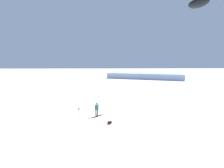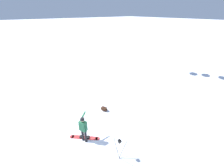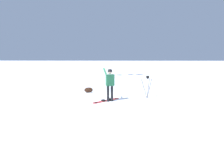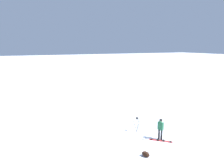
{
  "view_description": "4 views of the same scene",
  "coord_description": "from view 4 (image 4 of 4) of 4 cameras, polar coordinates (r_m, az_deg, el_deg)",
  "views": [
    {
      "loc": [
        17.46,
        1.17,
        6.76
      ],
      "look_at": [
        4.12,
        1.5,
        4.81
      ],
      "focal_mm": 23.72,
      "sensor_mm": 36.0,
      "label": 1
    },
    {
      "loc": [
        -3.0,
        -5.93,
        6.75
      ],
      "look_at": [
        1.96,
        0.46,
        2.58
      ],
      "focal_mm": 22.87,
      "sensor_mm": 36.0,
      "label": 2
    },
    {
      "loc": [
        -10.42,
        -1.0,
        2.29
      ],
      "look_at": [
        0.23,
        -0.37,
        0.81
      ],
      "focal_mm": 30.12,
      "sensor_mm": 36.0,
      "label": 3
    },
    {
      "loc": [
        9.36,
        11.68,
        7.36
      ],
      "look_at": [
        4.56,
        1.72,
        5.26
      ],
      "focal_mm": 32.88,
      "sensor_mm": 36.0,
      "label": 4
    }
  ],
  "objects": [
    {
      "name": "gear_bag_large",
      "position": [
        14.69,
        9.35,
        -18.7
      ],
      "size": [
        0.52,
        0.66,
        0.33
      ],
      "color": "black",
      "rests_on": "ground_plane"
    },
    {
      "name": "ground_plane",
      "position": [
        16.68,
        12.09,
        -15.71
      ],
      "size": [
        300.0,
        300.0,
        0.0
      ],
      "primitive_type": "plane",
      "color": "white"
    },
    {
      "name": "camera_tripod",
      "position": [
        17.97,
        6.96,
        -10.32
      ],
      "size": [
        0.67,
        0.57,
        1.3
      ],
      "color": "#262628",
      "rests_on": "ground_plane"
    },
    {
      "name": "snowboard",
      "position": [
        17.06,
        13.38,
        -15.04
      ],
      "size": [
        1.41,
        1.33,
        0.1
      ],
      "color": "#B23333",
      "rests_on": "ground_plane"
    },
    {
      "name": "snowboarder",
      "position": [
        16.84,
        13.34,
        -11.54
      ],
      "size": [
        0.63,
        0.65,
        1.76
      ],
      "color": "black",
      "rests_on": "ground_plane"
    }
  ]
}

